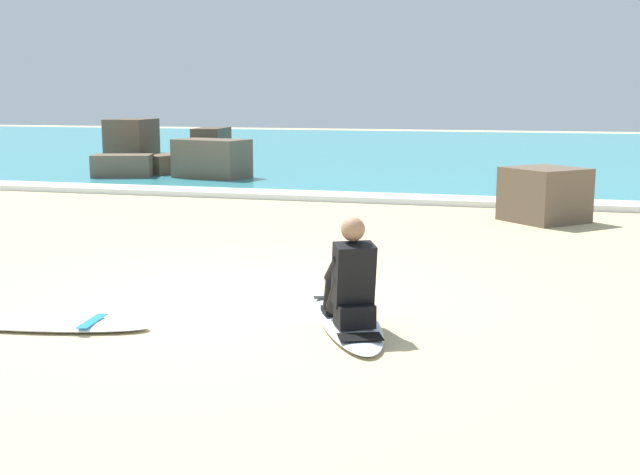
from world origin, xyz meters
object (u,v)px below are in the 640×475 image
at_px(surfboard_main, 347,318).
at_px(shoreline_rock, 545,195).
at_px(surfboard_spare_near, 21,322).
at_px(surfer_seated, 351,282).

height_order(surfboard_main, shoreline_rock, shoreline_rock).
bearing_deg(surfboard_spare_near, shoreline_rock, 58.87).
relative_size(surfer_seated, shoreline_rock, 0.86).
relative_size(surfboard_spare_near, shoreline_rock, 2.22).
bearing_deg(shoreline_rock, surfboard_spare_near, -121.13).
xyz_separation_m(surfer_seated, surfboard_spare_near, (-2.90, -0.63, -0.40)).
relative_size(surfboard_main, surfboard_spare_near, 0.94).
height_order(surfboard_spare_near, shoreline_rock, shoreline_rock).
bearing_deg(surfboard_spare_near, surfer_seated, 12.22).
height_order(surfer_seated, shoreline_rock, surfer_seated).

